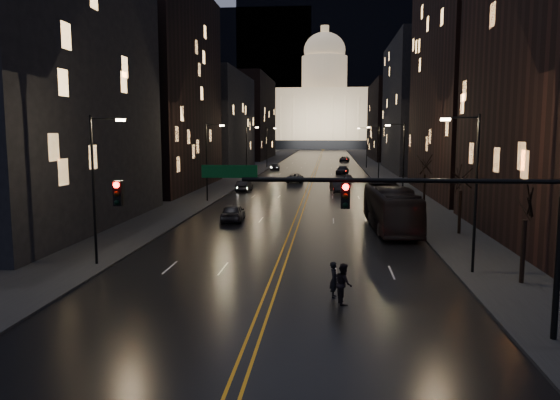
% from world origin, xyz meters
% --- Properties ---
extents(ground, '(900.00, 900.00, 0.00)m').
position_xyz_m(ground, '(0.00, 0.00, 0.00)').
color(ground, black).
rests_on(ground, ground).
extents(road, '(20.00, 320.00, 0.02)m').
position_xyz_m(road, '(0.00, 130.00, 0.01)').
color(road, black).
rests_on(road, ground).
extents(sidewalk_left, '(8.00, 320.00, 0.16)m').
position_xyz_m(sidewalk_left, '(-14.00, 130.00, 0.08)').
color(sidewalk_left, black).
rests_on(sidewalk_left, ground).
extents(sidewalk_right, '(8.00, 320.00, 0.16)m').
position_xyz_m(sidewalk_right, '(14.00, 130.00, 0.08)').
color(sidewalk_right, black).
rests_on(sidewalk_right, ground).
extents(center_line, '(0.62, 320.00, 0.01)m').
position_xyz_m(center_line, '(0.00, 130.00, 0.03)').
color(center_line, orange).
rests_on(center_line, road).
extents(building_left_near, '(12.00, 28.00, 22.00)m').
position_xyz_m(building_left_near, '(-21.00, 22.00, 11.00)').
color(building_left_near, black).
rests_on(building_left_near, ground).
extents(building_left_mid, '(12.00, 30.00, 28.00)m').
position_xyz_m(building_left_mid, '(-21.00, 54.00, 14.00)').
color(building_left_mid, black).
rests_on(building_left_mid, ground).
extents(building_left_far, '(12.00, 34.00, 20.00)m').
position_xyz_m(building_left_far, '(-21.00, 92.00, 10.00)').
color(building_left_far, black).
rests_on(building_left_far, ground).
extents(building_left_dist, '(12.00, 40.00, 24.00)m').
position_xyz_m(building_left_dist, '(-21.00, 140.00, 12.00)').
color(building_left_dist, black).
rests_on(building_left_dist, ground).
extents(building_right_tall, '(12.00, 30.00, 38.00)m').
position_xyz_m(building_right_tall, '(21.00, 50.00, 19.00)').
color(building_right_tall, black).
rests_on(building_right_tall, ground).
extents(building_right_mid, '(12.00, 34.00, 26.00)m').
position_xyz_m(building_right_mid, '(21.00, 92.00, 13.00)').
color(building_right_mid, black).
rests_on(building_right_mid, ground).
extents(building_right_dist, '(12.00, 40.00, 22.00)m').
position_xyz_m(building_right_dist, '(21.00, 140.00, 11.00)').
color(building_right_dist, black).
rests_on(building_right_dist, ground).
extents(mountain_ridge, '(520.00, 60.00, 130.00)m').
position_xyz_m(mountain_ridge, '(40.00, 380.00, 65.00)').
color(mountain_ridge, black).
rests_on(mountain_ridge, ground).
extents(capitol, '(90.00, 50.00, 58.50)m').
position_xyz_m(capitol, '(0.00, 250.00, 17.15)').
color(capitol, black).
rests_on(capitol, ground).
extents(traffic_signal, '(17.29, 0.45, 7.00)m').
position_xyz_m(traffic_signal, '(5.91, -0.00, 5.10)').
color(traffic_signal, black).
rests_on(traffic_signal, ground).
extents(streetlamp_right_near, '(2.13, 0.25, 9.00)m').
position_xyz_m(streetlamp_right_near, '(10.81, 10.00, 5.08)').
color(streetlamp_right_near, black).
rests_on(streetlamp_right_near, ground).
extents(streetlamp_left_near, '(2.13, 0.25, 9.00)m').
position_xyz_m(streetlamp_left_near, '(-10.81, 10.00, 5.08)').
color(streetlamp_left_near, black).
rests_on(streetlamp_left_near, ground).
extents(streetlamp_right_mid, '(2.13, 0.25, 9.00)m').
position_xyz_m(streetlamp_right_mid, '(10.81, 40.00, 5.08)').
color(streetlamp_right_mid, black).
rests_on(streetlamp_right_mid, ground).
extents(streetlamp_left_mid, '(2.13, 0.25, 9.00)m').
position_xyz_m(streetlamp_left_mid, '(-10.81, 40.00, 5.08)').
color(streetlamp_left_mid, black).
rests_on(streetlamp_left_mid, ground).
extents(streetlamp_right_far, '(2.13, 0.25, 9.00)m').
position_xyz_m(streetlamp_right_far, '(10.81, 70.00, 5.08)').
color(streetlamp_right_far, black).
rests_on(streetlamp_right_far, ground).
extents(streetlamp_left_far, '(2.13, 0.25, 9.00)m').
position_xyz_m(streetlamp_left_far, '(-10.81, 70.00, 5.08)').
color(streetlamp_left_far, black).
rests_on(streetlamp_left_far, ground).
extents(streetlamp_right_dist, '(2.13, 0.25, 9.00)m').
position_xyz_m(streetlamp_right_dist, '(10.81, 100.00, 5.08)').
color(streetlamp_right_dist, black).
rests_on(streetlamp_right_dist, ground).
extents(streetlamp_left_dist, '(2.13, 0.25, 9.00)m').
position_xyz_m(streetlamp_left_dist, '(-10.81, 100.00, 5.08)').
color(streetlamp_left_dist, black).
rests_on(streetlamp_left_dist, ground).
extents(tree_right_near, '(2.40, 2.40, 6.65)m').
position_xyz_m(tree_right_near, '(13.00, 8.00, 4.53)').
color(tree_right_near, black).
rests_on(tree_right_near, ground).
extents(tree_right_mid, '(2.40, 2.40, 6.65)m').
position_xyz_m(tree_right_mid, '(13.00, 22.00, 4.53)').
color(tree_right_mid, black).
rests_on(tree_right_mid, ground).
extents(tree_right_far, '(2.40, 2.40, 6.65)m').
position_xyz_m(tree_right_far, '(13.00, 38.00, 4.53)').
color(tree_right_far, black).
rests_on(tree_right_far, ground).
extents(bus, '(3.64, 12.98, 3.58)m').
position_xyz_m(bus, '(7.95, 24.02, 1.79)').
color(bus, black).
rests_on(bus, ground).
extents(oncoming_car_a, '(2.07, 4.76, 1.60)m').
position_xyz_m(oncoming_car_a, '(-5.71, 27.02, 0.80)').
color(oncoming_car_a, black).
rests_on(oncoming_car_a, ground).
extents(oncoming_car_b, '(1.83, 4.64, 1.50)m').
position_xyz_m(oncoming_car_b, '(-8.50, 51.39, 0.75)').
color(oncoming_car_b, black).
rests_on(oncoming_car_b, ground).
extents(oncoming_car_c, '(2.55, 5.26, 1.44)m').
position_xyz_m(oncoming_car_c, '(-2.50, 65.38, 0.72)').
color(oncoming_car_c, black).
rests_on(oncoming_car_c, ground).
extents(oncoming_car_d, '(2.30, 4.89, 1.38)m').
position_xyz_m(oncoming_car_d, '(-8.50, 93.13, 0.69)').
color(oncoming_car_d, black).
rests_on(oncoming_car_d, ground).
extents(receding_car_a, '(2.30, 5.08, 1.62)m').
position_xyz_m(receding_car_a, '(4.06, 51.39, 0.81)').
color(receding_car_a, black).
rests_on(receding_car_a, ground).
extents(receding_car_b, '(1.53, 3.77, 1.28)m').
position_xyz_m(receding_car_b, '(5.92, 66.45, 0.64)').
color(receding_car_b, black).
rests_on(receding_car_b, ground).
extents(receding_car_c, '(2.79, 5.42, 1.50)m').
position_xyz_m(receding_car_c, '(5.36, 82.83, 0.75)').
color(receding_car_c, black).
rests_on(receding_car_c, ground).
extents(receding_car_d, '(2.96, 5.47, 1.46)m').
position_xyz_m(receding_car_d, '(6.89, 125.69, 0.73)').
color(receding_car_d, black).
rests_on(receding_car_d, ground).
extents(pedestrian_a, '(0.47, 0.68, 1.78)m').
position_xyz_m(pedestrian_a, '(3.17, 5.00, 0.89)').
color(pedestrian_a, black).
rests_on(pedestrian_a, ground).
extents(pedestrian_b, '(0.71, 1.03, 1.94)m').
position_xyz_m(pedestrian_b, '(3.60, 4.07, 0.97)').
color(pedestrian_b, black).
rests_on(pedestrian_b, ground).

